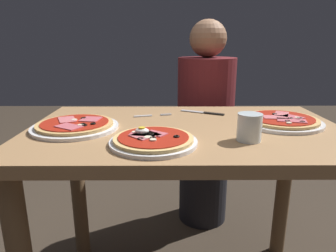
{
  "coord_description": "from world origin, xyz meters",
  "views": [
    {
      "loc": [
        -0.07,
        -1.04,
        1.06
      ],
      "look_at": [
        -0.07,
        -0.09,
        0.8
      ],
      "focal_mm": 32.02,
      "sensor_mm": 36.0,
      "label": 1
    }
  ],
  "objects": [
    {
      "name": "dining_table",
      "position": [
        0.0,
        0.0,
        0.63
      ],
      "size": [
        1.13,
        0.7,
        0.77
      ],
      "color": "#9E754C",
      "rests_on": "ground"
    },
    {
      "name": "pizza_foreground",
      "position": [
        -0.11,
        -0.19,
        0.78
      ],
      "size": [
        0.27,
        0.27,
        0.05
      ],
      "color": "white",
      "rests_on": "dining_table"
    },
    {
      "name": "fork",
      "position": [
        -0.14,
        0.16,
        0.77
      ],
      "size": [
        0.16,
        0.05,
        0.0
      ],
      "color": "silver",
      "rests_on": "dining_table"
    },
    {
      "name": "pizza_across_left",
      "position": [
        0.36,
        0.04,
        0.78
      ],
      "size": [
        0.3,
        0.3,
        0.03
      ],
      "color": "white",
      "rests_on": "dining_table"
    },
    {
      "name": "water_glass_near",
      "position": [
        0.18,
        -0.16,
        0.8
      ],
      "size": [
        0.08,
        0.08,
        0.09
      ],
      "color": "silver",
      "rests_on": "dining_table"
    },
    {
      "name": "diner_person",
      "position": [
        0.15,
        0.62,
        0.56
      ],
      "size": [
        0.32,
        0.32,
        1.18
      ],
      "rotation": [
        0.0,
        0.0,
        3.14
      ],
      "color": "black",
      "rests_on": "ground"
    },
    {
      "name": "pizza_across_right",
      "position": [
        -0.39,
        -0.02,
        0.78
      ],
      "size": [
        0.3,
        0.3,
        0.03
      ],
      "color": "white",
      "rests_on": "dining_table"
    },
    {
      "name": "knife",
      "position": [
        0.1,
        0.21,
        0.77
      ],
      "size": [
        0.18,
        0.11,
        0.01
      ],
      "color": "silver",
      "rests_on": "dining_table"
    }
  ]
}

